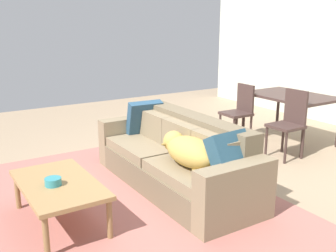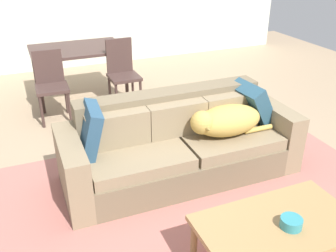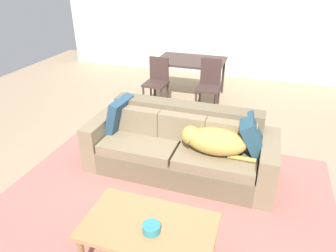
{
  "view_description": "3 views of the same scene",
  "coord_description": "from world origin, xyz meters",
  "px_view_note": "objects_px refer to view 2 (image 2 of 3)",
  "views": [
    {
      "loc": [
        3.55,
        -2.35,
        1.83
      ],
      "look_at": [
        -0.06,
        -0.05,
        0.69
      ],
      "focal_mm": 41.89,
      "sensor_mm": 36.0,
      "label": 1
    },
    {
      "loc": [
        -1.26,
        -2.97,
        2.15
      ],
      "look_at": [
        -0.03,
        -0.0,
        0.54
      ],
      "focal_mm": 40.42,
      "sensor_mm": 36.0,
      "label": 2
    },
    {
      "loc": [
        0.92,
        -3.09,
        2.3
      ],
      "look_at": [
        -0.1,
        0.02,
        0.57
      ],
      "focal_mm": 32.03,
      "sensor_mm": 36.0,
      "label": 3
    }
  ],
  "objects_px": {
    "coffee_table": "(278,228)",
    "dining_chair_near_left": "(51,82)",
    "throw_pillow_by_left_arm": "(89,131)",
    "couch": "(179,145)",
    "throw_pillow_by_right_arm": "(252,103)",
    "dining_chair_near_right": "(122,71)",
    "dining_table": "(77,52)",
    "dog_on_left_cushion": "(225,121)",
    "bowl_on_coffee_table": "(291,223)"
  },
  "relations": [
    {
      "from": "couch",
      "to": "coffee_table",
      "type": "bearing_deg",
      "value": -84.43
    },
    {
      "from": "throw_pillow_by_right_arm",
      "to": "dining_table",
      "type": "xyz_separation_m",
      "value": [
        -1.36,
        2.4,
        0.06
      ]
    },
    {
      "from": "throw_pillow_by_right_arm",
      "to": "dining_table",
      "type": "height_order",
      "value": "throw_pillow_by_right_arm"
    },
    {
      "from": "throw_pillow_by_right_arm",
      "to": "bowl_on_coffee_table",
      "type": "xyz_separation_m",
      "value": [
        -0.68,
        -1.49,
        -0.17
      ]
    },
    {
      "from": "couch",
      "to": "dog_on_left_cushion",
      "type": "distance_m",
      "value": 0.51
    },
    {
      "from": "couch",
      "to": "coffee_table",
      "type": "distance_m",
      "value": 1.4
    },
    {
      "from": "dog_on_left_cushion",
      "to": "couch",
      "type": "bearing_deg",
      "value": 161.65
    },
    {
      "from": "coffee_table",
      "to": "dining_chair_near_right",
      "type": "xyz_separation_m",
      "value": [
        -0.14,
        3.25,
        0.15
      ]
    },
    {
      "from": "dog_on_left_cushion",
      "to": "dining_chair_near_left",
      "type": "relative_size",
      "value": 0.97
    },
    {
      "from": "couch",
      "to": "dog_on_left_cushion",
      "type": "height_order",
      "value": "couch"
    },
    {
      "from": "dining_table",
      "to": "throw_pillow_by_right_arm",
      "type": "bearing_deg",
      "value": -60.51
    },
    {
      "from": "dining_chair_near_left",
      "to": "couch",
      "type": "bearing_deg",
      "value": -59.99
    },
    {
      "from": "throw_pillow_by_left_arm",
      "to": "coffee_table",
      "type": "xyz_separation_m",
      "value": [
        0.97,
        -1.45,
        -0.25
      ]
    },
    {
      "from": "couch",
      "to": "throw_pillow_by_right_arm",
      "type": "xyz_separation_m",
      "value": [
        0.85,
        0.04,
        0.3
      ]
    },
    {
      "from": "dog_on_left_cushion",
      "to": "throw_pillow_by_right_arm",
      "type": "bearing_deg",
      "value": 23.49
    },
    {
      "from": "dining_chair_near_left",
      "to": "dining_chair_near_right",
      "type": "xyz_separation_m",
      "value": [
        0.95,
        0.04,
        0.02
      ]
    },
    {
      "from": "coffee_table",
      "to": "dining_table",
      "type": "relative_size",
      "value": 0.86
    },
    {
      "from": "throw_pillow_by_left_arm",
      "to": "dining_chair_near_left",
      "type": "relative_size",
      "value": 0.5
    },
    {
      "from": "dog_on_left_cushion",
      "to": "throw_pillow_by_right_arm",
      "type": "xyz_separation_m",
      "value": [
        0.43,
        0.18,
        0.04
      ]
    },
    {
      "from": "dog_on_left_cushion",
      "to": "throw_pillow_by_right_arm",
      "type": "relative_size",
      "value": 2.02
    },
    {
      "from": "bowl_on_coffee_table",
      "to": "couch",
      "type": "bearing_deg",
      "value": 96.7
    },
    {
      "from": "dining_chair_near_right",
      "to": "dog_on_left_cushion",
      "type": "bearing_deg",
      "value": -78.6
    },
    {
      "from": "throw_pillow_by_right_arm",
      "to": "coffee_table",
      "type": "height_order",
      "value": "throw_pillow_by_right_arm"
    },
    {
      "from": "dining_chair_near_right",
      "to": "throw_pillow_by_right_arm",
      "type": "bearing_deg",
      "value": -65.36
    },
    {
      "from": "dining_table",
      "to": "bowl_on_coffee_table",
      "type": "bearing_deg",
      "value": -80.11
    },
    {
      "from": "couch",
      "to": "dog_on_left_cushion",
      "type": "xyz_separation_m",
      "value": [
        0.42,
        -0.14,
        0.25
      ]
    },
    {
      "from": "couch",
      "to": "throw_pillow_by_left_arm",
      "type": "bearing_deg",
      "value": 176.66
    },
    {
      "from": "throw_pillow_by_left_arm",
      "to": "dining_table",
      "type": "height_order",
      "value": "throw_pillow_by_left_arm"
    },
    {
      "from": "throw_pillow_by_right_arm",
      "to": "coffee_table",
      "type": "distance_m",
      "value": 1.62
    },
    {
      "from": "coffee_table",
      "to": "dining_table",
      "type": "distance_m",
      "value": 3.9
    },
    {
      "from": "dining_chair_near_left",
      "to": "dog_on_left_cushion",
      "type": "bearing_deg",
      "value": -52.84
    },
    {
      "from": "dog_on_left_cushion",
      "to": "coffee_table",
      "type": "bearing_deg",
      "value": -102.65
    },
    {
      "from": "couch",
      "to": "dining_chair_near_right",
      "type": "distance_m",
      "value": 1.88
    },
    {
      "from": "couch",
      "to": "coffee_table",
      "type": "relative_size",
      "value": 2.06
    },
    {
      "from": "coffee_table",
      "to": "dining_chair_near_left",
      "type": "distance_m",
      "value": 3.4
    },
    {
      "from": "bowl_on_coffee_table",
      "to": "dining_table",
      "type": "relative_size",
      "value": 0.11
    },
    {
      "from": "dining_table",
      "to": "dining_chair_near_right",
      "type": "xyz_separation_m",
      "value": [
        0.49,
        -0.58,
        -0.16
      ]
    },
    {
      "from": "couch",
      "to": "dining_table",
      "type": "relative_size",
      "value": 1.78
    },
    {
      "from": "throw_pillow_by_left_arm",
      "to": "bowl_on_coffee_table",
      "type": "bearing_deg",
      "value": -55.95
    },
    {
      "from": "coffee_table",
      "to": "dining_chair_near_left",
      "type": "bearing_deg",
      "value": 108.86
    },
    {
      "from": "couch",
      "to": "dining_chair_near_right",
      "type": "height_order",
      "value": "dining_chair_near_right"
    },
    {
      "from": "dining_table",
      "to": "dog_on_left_cushion",
      "type": "bearing_deg",
      "value": -70.33
    },
    {
      "from": "dining_chair_near_right",
      "to": "bowl_on_coffee_table",
      "type": "bearing_deg",
      "value": -87.55
    },
    {
      "from": "throw_pillow_by_right_arm",
      "to": "couch",
      "type": "bearing_deg",
      "value": -177.11
    },
    {
      "from": "dining_chair_near_left",
      "to": "dining_table",
      "type": "bearing_deg",
      "value": 54.82
    },
    {
      "from": "dog_on_left_cushion",
      "to": "throw_pillow_by_right_arm",
      "type": "distance_m",
      "value": 0.47
    },
    {
      "from": "coffee_table",
      "to": "dining_chair_near_left",
      "type": "height_order",
      "value": "dining_chair_near_left"
    },
    {
      "from": "throw_pillow_by_right_arm",
      "to": "dining_chair_near_right",
      "type": "bearing_deg",
      "value": 115.48
    },
    {
      "from": "dog_on_left_cushion",
      "to": "coffee_table",
      "type": "xyz_separation_m",
      "value": [
        -0.29,
        -1.25,
        -0.2
      ]
    },
    {
      "from": "couch",
      "to": "throw_pillow_by_right_arm",
      "type": "height_order",
      "value": "throw_pillow_by_right_arm"
    }
  ]
}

